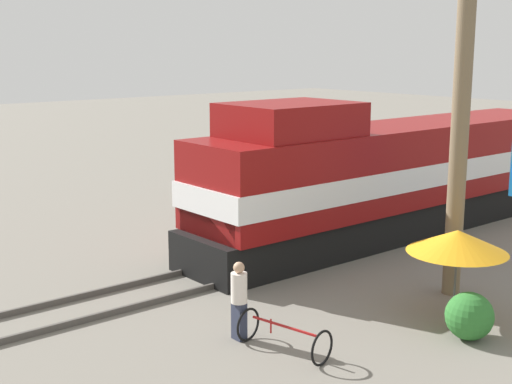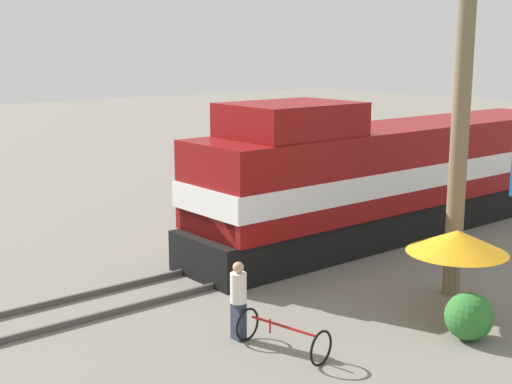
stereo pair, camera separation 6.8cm
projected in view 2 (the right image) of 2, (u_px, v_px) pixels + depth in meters
The scene contains 9 objects.
ground_plane at pixel (266, 264), 19.87m from camera, with size 120.00×120.00×0.00m, color slate.
rail_near at pixel (250, 256), 20.40m from camera, with size 0.08×34.08×0.15m, color #4C4742.
rail_far at pixel (283, 268), 19.31m from camera, with size 0.08×34.08×0.15m, color #4C4742.
locomotive at pixel (392, 175), 22.76m from camera, with size 2.90×16.13×4.46m.
utility_pole at pixel (461, 109), 16.65m from camera, with size 1.80×0.43×8.95m.
vendor_umbrella at pixel (457, 241), 15.65m from camera, with size 2.23×2.23×2.02m.
shrub_cluster at pixel (469, 316), 14.72m from camera, with size 1.01×1.01×1.01m, color #2D722D.
person_bystander at pixel (238, 298), 14.64m from camera, with size 0.34×0.34×1.67m.
bicycle at pixel (283, 335), 14.10m from camera, with size 1.99×1.06×0.71m.
Camera 2 is at (14.57, -12.29, 5.99)m, focal length 50.00 mm.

